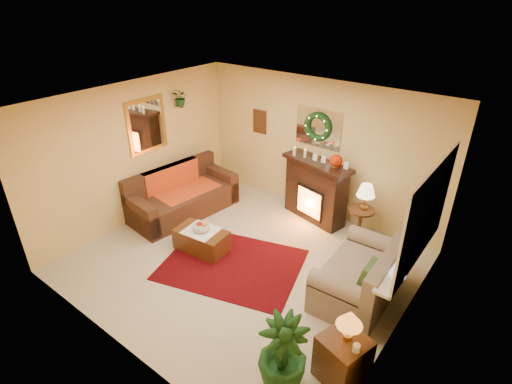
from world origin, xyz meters
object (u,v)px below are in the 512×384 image
Objects in this scene: side_table_round at (360,223)px; coffee_table at (202,239)px; sofa at (183,193)px; end_table_square at (342,360)px; fireplace at (315,192)px; loveseat at (360,270)px.

coffee_table is (-1.98, -1.94, -0.12)m from side_table_round.
end_table_square is (4.18, -1.50, -0.16)m from sofa.
side_table_round is at bearing 110.94° from end_table_square.
side_table_round is at bearing 5.13° from fireplace.
coffee_table is at bearing -102.46° from fireplace.
fireplace is 2.32m from coffee_table.
sofa is 2.55m from fireplace.
sofa is 1.35m from coffee_table.
end_table_square is at bearing -41.82° from fireplace.
end_table_square reaches higher than coffee_table.
fireplace is at bearing 135.04° from loveseat.
side_table_round is 2.96m from end_table_square.
loveseat is 2.61× the size of side_table_round.
loveseat is at bearing 5.89° from sofa.
side_table_round reaches higher than end_table_square.
fireplace is (2.13, 1.40, 0.12)m from sofa.
sofa is at bearing 160.26° from end_table_square.
side_table_round is 2.77m from coffee_table.
side_table_round is (0.99, -0.14, -0.23)m from fireplace.
loveseat is 2.66m from coffee_table.
side_table_round is 0.68× the size of coffee_table.
sofa reaches higher than end_table_square.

